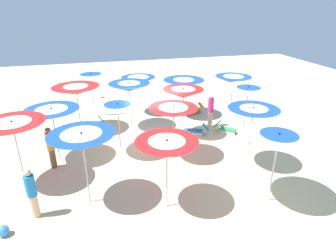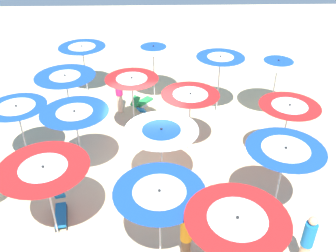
{
  "view_description": "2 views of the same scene",
  "coord_description": "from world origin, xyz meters",
  "px_view_note": "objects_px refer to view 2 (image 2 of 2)",
  "views": [
    {
      "loc": [
        -11.83,
        2.4,
        6.16
      ],
      "look_at": [
        -0.0,
        -0.67,
        0.82
      ],
      "focal_mm": 30.76,
      "sensor_mm": 36.0,
      "label": 1
    },
    {
      "loc": [
        -0.42,
        10.58,
        8.11
      ],
      "look_at": [
        -0.71,
        0.33,
        1.56
      ],
      "focal_mm": 40.08,
      "sensor_mm": 36.0,
      "label": 2
    }
  ],
  "objects_px": {
    "beach_umbrella_3": "(278,65)",
    "beachgoer_1": "(307,242)",
    "beach_umbrella_4": "(159,197)",
    "beach_umbrella_15": "(82,51)",
    "beach_umbrella_0": "(237,223)",
    "beachgoer_2": "(186,236)",
    "lounger_1": "(143,102)",
    "beachgoer_0": "(119,92)",
    "beach_umbrella_9": "(75,117)",
    "lounger_0": "(137,121)",
    "beach_umbrella_6": "(190,99)",
    "beach_umbrella_8": "(44,174)",
    "lounger_3": "(61,212)",
    "lounger_2": "(73,110)",
    "beach_umbrella_7": "(220,61)",
    "beach_umbrella_1": "(285,155)",
    "beach_umbrella_2": "(289,110)",
    "beach_umbrella_14": "(66,79)",
    "beach_umbrella_10": "(132,84)",
    "beach_umbrella_5": "(161,135)",
    "beach_umbrella_13": "(17,112)",
    "beach_umbrella_11": "(153,51)"
  },
  "relations": [
    {
      "from": "beach_umbrella_15",
      "to": "lounger_3",
      "type": "distance_m",
      "value": 8.26
    },
    {
      "from": "beachgoer_2",
      "to": "beach_umbrella_15",
      "type": "bearing_deg",
      "value": 121.06
    },
    {
      "from": "beach_umbrella_7",
      "to": "lounger_0",
      "type": "height_order",
      "value": "beach_umbrella_7"
    },
    {
      "from": "beach_umbrella_13",
      "to": "beachgoer_2",
      "type": "distance_m",
      "value": 6.86
    },
    {
      "from": "beach_umbrella_8",
      "to": "beach_umbrella_10",
      "type": "height_order",
      "value": "beach_umbrella_10"
    },
    {
      "from": "beach_umbrella_1",
      "to": "beach_umbrella_13",
      "type": "height_order",
      "value": "beach_umbrella_1"
    },
    {
      "from": "beach_umbrella_13",
      "to": "beach_umbrella_10",
      "type": "bearing_deg",
      "value": -157.06
    },
    {
      "from": "beach_umbrella_9",
      "to": "beach_umbrella_11",
      "type": "bearing_deg",
      "value": -114.2
    },
    {
      "from": "beach_umbrella_0",
      "to": "beach_umbrella_13",
      "type": "height_order",
      "value": "beach_umbrella_0"
    },
    {
      "from": "beach_umbrella_4",
      "to": "beach_umbrella_13",
      "type": "distance_m",
      "value": 6.19
    },
    {
      "from": "lounger_2",
      "to": "beachgoer_0",
      "type": "bearing_deg",
      "value": 68.67
    },
    {
      "from": "beach_umbrella_8",
      "to": "beachgoer_1",
      "type": "bearing_deg",
      "value": 169.11
    },
    {
      "from": "beach_umbrella_0",
      "to": "beach_umbrella_1",
      "type": "height_order",
      "value": "beach_umbrella_1"
    },
    {
      "from": "beach_umbrella_4",
      "to": "beach_umbrella_6",
      "type": "relative_size",
      "value": 0.99
    },
    {
      "from": "beach_umbrella_4",
      "to": "beach_umbrella_6",
      "type": "xyz_separation_m",
      "value": [
        -1.08,
        -4.68,
        -0.0
      ]
    },
    {
      "from": "beach_umbrella_1",
      "to": "beachgoer_1",
      "type": "distance_m",
      "value": 2.16
    },
    {
      "from": "beach_umbrella_13",
      "to": "beachgoer_0",
      "type": "xyz_separation_m",
      "value": [
        -2.95,
        -3.27,
        -1.03
      ]
    },
    {
      "from": "beach_umbrella_1",
      "to": "beach_umbrella_8",
      "type": "bearing_deg",
      "value": 3.59
    },
    {
      "from": "beach_umbrella_4",
      "to": "beach_umbrella_14",
      "type": "xyz_separation_m",
      "value": [
        3.49,
        -6.55,
        -0.1
      ]
    },
    {
      "from": "beach_umbrella_0",
      "to": "beachgoer_2",
      "type": "distance_m",
      "value": 1.9
    },
    {
      "from": "beach_umbrella_7",
      "to": "beach_umbrella_6",
      "type": "bearing_deg",
      "value": 62.85
    },
    {
      "from": "beach_umbrella_11",
      "to": "lounger_2",
      "type": "distance_m",
      "value": 4.21
    },
    {
      "from": "lounger_1",
      "to": "beach_umbrella_8",
      "type": "bearing_deg",
      "value": -155.86
    },
    {
      "from": "beach_umbrella_9",
      "to": "lounger_3",
      "type": "distance_m",
      "value": 2.83
    },
    {
      "from": "beach_umbrella_0",
      "to": "beach_umbrella_7",
      "type": "height_order",
      "value": "beach_umbrella_7"
    },
    {
      "from": "lounger_3",
      "to": "beachgoer_2",
      "type": "relative_size",
      "value": 0.69
    },
    {
      "from": "beach_umbrella_2",
      "to": "beachgoer_1",
      "type": "bearing_deg",
      "value": 82.3
    },
    {
      "from": "beach_umbrella_8",
      "to": "lounger_3",
      "type": "bearing_deg",
      "value": -87.73
    },
    {
      "from": "beach_umbrella_4",
      "to": "beachgoer_1",
      "type": "bearing_deg",
      "value": 173.7
    },
    {
      "from": "beach_umbrella_11",
      "to": "beachgoer_0",
      "type": "bearing_deg",
      "value": 39.91
    },
    {
      "from": "beach_umbrella_10",
      "to": "beachgoer_0",
      "type": "relative_size",
      "value": 1.37
    },
    {
      "from": "lounger_1",
      "to": "beach_umbrella_6",
      "type": "bearing_deg",
      "value": -110.73
    },
    {
      "from": "beach_umbrella_9",
      "to": "lounger_0",
      "type": "distance_m",
      "value": 3.93
    },
    {
      "from": "beach_umbrella_9",
      "to": "beach_umbrella_14",
      "type": "height_order",
      "value": "beach_umbrella_9"
    },
    {
      "from": "beach_umbrella_0",
      "to": "beachgoer_0",
      "type": "xyz_separation_m",
      "value": [
        3.19,
        -8.51,
        -1.35
      ]
    },
    {
      "from": "beach_umbrella_1",
      "to": "beach_umbrella_2",
      "type": "distance_m",
      "value": 2.58
    },
    {
      "from": "beach_umbrella_8",
      "to": "beachgoer_2",
      "type": "height_order",
      "value": "beach_umbrella_8"
    },
    {
      "from": "beach_umbrella_3",
      "to": "beachgoer_1",
      "type": "height_order",
      "value": "beach_umbrella_3"
    },
    {
      "from": "beach_umbrella_8",
      "to": "lounger_2",
      "type": "xyz_separation_m",
      "value": [
        0.75,
        -6.46,
        -1.93
      ]
    },
    {
      "from": "beach_umbrella_4",
      "to": "beach_umbrella_15",
      "type": "relative_size",
      "value": 1.03
    },
    {
      "from": "beach_umbrella_14",
      "to": "beach_umbrella_10",
      "type": "bearing_deg",
      "value": 162.02
    },
    {
      "from": "beach_umbrella_15",
      "to": "beach_umbrella_2",
      "type": "bearing_deg",
      "value": 141.8
    },
    {
      "from": "beach_umbrella_1",
      "to": "beach_umbrella_5",
      "type": "relative_size",
      "value": 1.11
    },
    {
      "from": "beach_umbrella_0",
      "to": "beach_umbrella_4",
      "type": "relative_size",
      "value": 1.09
    },
    {
      "from": "beach_umbrella_4",
      "to": "beach_umbrella_15",
      "type": "height_order",
      "value": "beach_umbrella_4"
    },
    {
      "from": "beach_umbrella_0",
      "to": "beach_umbrella_14",
      "type": "xyz_separation_m",
      "value": [
        5.06,
        -7.61,
        -0.31
      ]
    },
    {
      "from": "beach_umbrella_8",
      "to": "beachgoer_0",
      "type": "distance_m",
      "value": 6.83
    },
    {
      "from": "lounger_1",
      "to": "beachgoer_0",
      "type": "height_order",
      "value": "beachgoer_0"
    },
    {
      "from": "beach_umbrella_10",
      "to": "lounger_2",
      "type": "relative_size",
      "value": 1.95
    },
    {
      "from": "beach_umbrella_1",
      "to": "beach_umbrella_0",
      "type": "bearing_deg",
      "value": 53.97
    }
  ]
}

